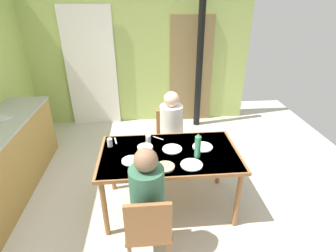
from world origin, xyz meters
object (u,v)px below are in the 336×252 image
object	(u,v)px
water_bottle_green_near	(198,146)
serving_bowl_center	(145,149)
chair_far_diner	(170,138)
person_far_diner	(171,124)
dining_table	(169,158)
person_near_diner	(147,192)
kitchen_counter	(1,164)
chair_near_diner	(149,228)

from	to	relation	value
water_bottle_green_near	serving_bowl_center	size ratio (longest dim) A/B	1.66
chair_far_diner	person_far_diner	bearing A→B (deg)	90.00
dining_table	person_near_diner	world-z (taller)	person_near_diner
serving_bowl_center	kitchen_counter	bearing A→B (deg)	168.86
person_far_diner	water_bottle_green_near	distance (m)	0.80
person_far_diner	chair_far_diner	bearing A→B (deg)	-90.00
dining_table	kitchen_counter	bearing A→B (deg)	168.62
chair_far_diner	kitchen_counter	bearing A→B (deg)	10.18
water_bottle_green_near	serving_bowl_center	world-z (taller)	water_bottle_green_near
kitchen_counter	chair_far_diner	xyz separation A→B (m)	(2.13, 0.38, 0.05)
dining_table	chair_far_diner	world-z (taller)	chair_far_diner
chair_near_diner	serving_bowl_center	size ratio (longest dim) A/B	5.12
dining_table	person_far_diner	world-z (taller)	person_far_diner
dining_table	serving_bowl_center	distance (m)	0.29
kitchen_counter	dining_table	xyz separation A→B (m)	(2.04, -0.41, 0.23)
water_bottle_green_near	person_near_diner	bearing A→B (deg)	-134.87
person_far_diner	dining_table	bearing A→B (deg)	82.07
kitchen_counter	person_far_diner	xyz separation A→B (m)	(2.13, 0.25, 0.33)
kitchen_counter	water_bottle_green_near	bearing A→B (deg)	-12.66
chair_far_diner	dining_table	bearing A→B (deg)	83.43
person_near_diner	serving_bowl_center	xyz separation A→B (m)	(-0.01, 0.72, 0.00)
chair_far_diner	water_bottle_green_near	distance (m)	1.00
kitchen_counter	chair_near_diner	bearing A→B (deg)	-33.97
dining_table	serving_bowl_center	bearing A→B (deg)	167.02
person_near_diner	serving_bowl_center	bearing A→B (deg)	90.67
chair_near_diner	chair_far_diner	distance (m)	1.62
kitchen_counter	dining_table	size ratio (longest dim) A/B	1.49
serving_bowl_center	person_near_diner	bearing A→B (deg)	-89.33
dining_table	chair_near_diner	world-z (taller)	chair_near_diner
chair_near_diner	person_near_diner	bearing A→B (deg)	90.00
kitchen_counter	chair_far_diner	distance (m)	2.16
kitchen_counter	person_near_diner	size ratio (longest dim) A/B	2.96
kitchen_counter	serving_bowl_center	size ratio (longest dim) A/B	13.41
kitchen_counter	person_near_diner	world-z (taller)	person_near_diner
person_far_diner	serving_bowl_center	world-z (taller)	person_far_diner
chair_near_diner	person_near_diner	xyz separation A→B (m)	(0.00, 0.14, 0.28)
kitchen_counter	water_bottle_green_near	size ratio (longest dim) A/B	8.10
person_far_diner	water_bottle_green_near	bearing A→B (deg)	104.38
chair_far_diner	person_near_diner	world-z (taller)	person_near_diner
person_near_diner	dining_table	bearing A→B (deg)	68.92
chair_near_diner	serving_bowl_center	world-z (taller)	chair_near_diner
person_near_diner	kitchen_counter	bearing A→B (deg)	149.15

